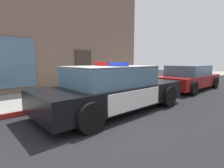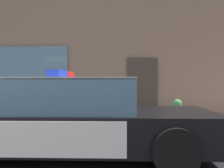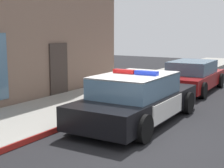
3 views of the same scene
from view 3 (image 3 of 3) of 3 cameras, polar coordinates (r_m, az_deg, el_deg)
The scene contains 6 objects.
ground at distance 7.62m, azimuth 3.02°, elevation -10.54°, with size 48.00×48.00×0.00m, color black.
sidewalk at distance 9.68m, azimuth -15.68°, elevation -6.11°, with size 48.00×2.90×0.15m, color gray.
curb_red_paint at distance 8.70m, azimuth -9.01°, elevation -7.60°, with size 28.80×0.04×0.14m, color maroon.
police_cruiser at distance 9.37m, azimuth 4.35°, elevation -2.48°, with size 4.88×2.13×1.49m.
fire_hydrant at distance 12.29m, azimuth 1.17°, elevation -0.52°, with size 0.34×0.39×0.73m.
car_down_street at distance 14.67m, azimuth 13.58°, elevation 1.33°, with size 4.54×2.06×1.29m.
Camera 3 is at (-6.33, -3.38, 2.56)m, focal length 53.13 mm.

